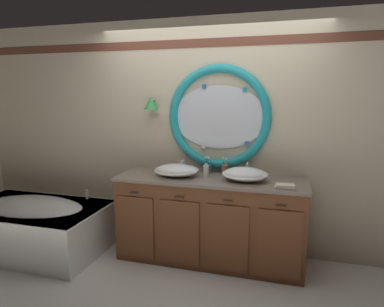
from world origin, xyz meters
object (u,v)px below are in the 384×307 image
(toothbrush_holder_left, at_px, (207,168))
(soap_dispenser, at_px, (206,171))
(bathtub, at_px, (33,223))
(sink_basin_right, at_px, (245,174))
(sink_basin_left, at_px, (176,170))
(toothbrush_holder_right, at_px, (225,169))
(folded_hand_towel, at_px, (285,186))

(toothbrush_holder_left, distance_m, soap_dispenser, 0.16)
(bathtub, height_order, sink_basin_right, sink_basin_right)
(bathtub, height_order, toothbrush_holder_left, toothbrush_holder_left)
(bathtub, distance_m, sink_basin_left, 1.79)
(bathtub, bearing_deg, toothbrush_holder_left, 15.29)
(sink_basin_left, xyz_separation_m, toothbrush_holder_right, (0.48, 0.22, -0.01))
(toothbrush_holder_right, bearing_deg, folded_hand_towel, -30.69)
(bathtub, xyz_separation_m, sink_basin_right, (2.36, 0.32, 0.66))
(toothbrush_holder_right, relative_size, soap_dispenser, 1.30)
(sink_basin_right, distance_m, toothbrush_holder_left, 0.49)
(sink_basin_right, height_order, toothbrush_holder_left, toothbrush_holder_left)
(bathtub, xyz_separation_m, toothbrush_holder_right, (2.11, 0.53, 0.65))
(soap_dispenser, bearing_deg, sink_basin_left, -170.52)
(sink_basin_left, bearing_deg, sink_basin_right, -0.00)
(bathtub, height_order, sink_basin_left, sink_basin_left)
(toothbrush_holder_right, distance_m, folded_hand_towel, 0.75)
(sink_basin_left, relative_size, sink_basin_right, 1.03)
(bathtub, bearing_deg, toothbrush_holder_right, 14.15)
(sink_basin_left, height_order, sink_basin_right, sink_basin_right)
(bathtub, height_order, soap_dispenser, soap_dispenser)
(sink_basin_left, relative_size, folded_hand_towel, 2.57)
(toothbrush_holder_left, bearing_deg, bathtub, -164.71)
(bathtub, relative_size, toothbrush_holder_left, 8.38)
(sink_basin_right, xyz_separation_m, folded_hand_towel, (0.40, -0.16, -0.05))
(toothbrush_holder_right, distance_m, soap_dispenser, 0.24)
(toothbrush_holder_right, bearing_deg, sink_basin_right, -41.13)
(toothbrush_holder_left, height_order, folded_hand_towel, toothbrush_holder_left)
(toothbrush_holder_left, xyz_separation_m, soap_dispenser, (0.02, -0.16, 0.01))
(folded_hand_towel, bearing_deg, toothbrush_holder_left, 155.86)
(soap_dispenser, bearing_deg, folded_hand_towel, -14.95)
(sink_basin_right, relative_size, toothbrush_holder_left, 2.32)
(bathtub, relative_size, toothbrush_holder_right, 8.52)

